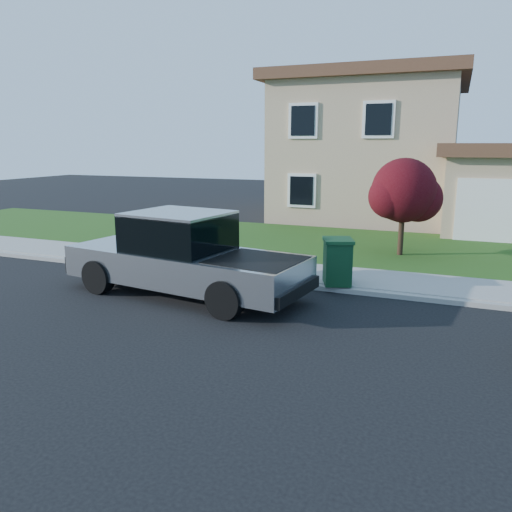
{
  "coord_description": "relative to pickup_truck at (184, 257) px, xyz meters",
  "views": [
    {
      "loc": [
        4.14,
        -8.98,
        3.6
      ],
      "look_at": [
        0.18,
        0.97,
        1.2
      ],
      "focal_mm": 35.0,
      "sensor_mm": 36.0,
      "label": 1
    }
  ],
  "objects": [
    {
      "name": "ground",
      "position": [
        1.83,
        -1.29,
        -0.95
      ],
      "size": [
        80.0,
        80.0,
        0.0
      ],
      "primitive_type": "plane",
      "color": "black",
      "rests_on": "ground"
    },
    {
      "name": "curb",
      "position": [
        2.83,
        1.61,
        -0.89
      ],
      "size": [
        40.0,
        0.2,
        0.12
      ],
      "primitive_type": "cube",
      "color": "gray",
      "rests_on": "ground"
    },
    {
      "name": "sidewalk",
      "position": [
        2.83,
        2.71,
        -0.87
      ],
      "size": [
        40.0,
        2.0,
        0.15
      ],
      "primitive_type": "cube",
      "color": "gray",
      "rests_on": "ground"
    },
    {
      "name": "lawn",
      "position": [
        2.83,
        7.21,
        -0.9
      ],
      "size": [
        40.0,
        7.0,
        0.1
      ],
      "primitive_type": "cube",
      "color": "#224814",
      "rests_on": "ground"
    },
    {
      "name": "house",
      "position": [
        3.14,
        15.09,
        2.22
      ],
      "size": [
        14.0,
        11.3,
        6.85
      ],
      "color": "tan",
      "rests_on": "ground"
    },
    {
      "name": "pickup_truck",
      "position": [
        0.0,
        0.0,
        0.0
      ],
      "size": [
        6.4,
        2.93,
        2.03
      ],
      "rotation": [
        0.0,
        0.0,
        -0.14
      ],
      "color": "black",
      "rests_on": "ground"
    },
    {
      "name": "woman",
      "position": [
        -0.33,
        1.35,
        -0.13
      ],
      "size": [
        0.66,
        0.54,
        1.72
      ],
      "rotation": [
        0.0,
        0.0,
        3.47
      ],
      "color": "tan",
      "rests_on": "ground"
    },
    {
      "name": "ornamental_tree",
      "position": [
        4.49,
        6.18,
        1.14
      ],
      "size": [
        2.26,
        2.04,
        3.1
      ],
      "color": "black",
      "rests_on": "lawn"
    },
    {
      "name": "trash_bin",
      "position": [
        3.36,
        1.81,
        -0.21
      ],
      "size": [
        0.95,
        1.01,
        1.16
      ],
      "rotation": [
        0.0,
        0.0,
        0.35
      ],
      "color": "#0E361B",
      "rests_on": "sidewalk"
    }
  ]
}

